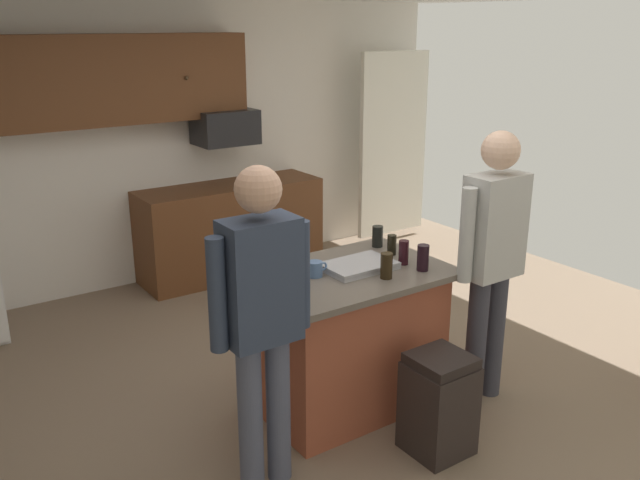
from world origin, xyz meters
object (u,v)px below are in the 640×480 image
Objects in this scene: kitchen_island at (347,338)px; mug_blue_stoneware at (289,274)px; person_host_foreground at (262,310)px; tumbler_amber at (404,252)px; mug_ceramic_white at (315,269)px; glass_short_whisky at (423,258)px; glass_pilsner at (378,236)px; glass_stout_tall at (386,266)px; serving_tray at (359,266)px; glass_dark_ale at (392,245)px; trash_bin at (439,404)px; microwave_over_range at (225,127)px; person_guest_by_door at (493,250)px.

kitchen_island is 10.15× the size of mug_blue_stoneware.
mug_blue_stoneware is at bearing 20.12° from person_host_foreground.
tumbler_amber reaches higher than mug_ceramic_white.
mug_ceramic_white is (-0.61, 0.29, -0.03)m from glass_short_whisky.
mug_ceramic_white is at bearing -160.97° from glass_pilsner.
glass_stout_tall is at bearing -15.12° from person_host_foreground.
person_host_foreground is at bearing -156.95° from serving_tray.
glass_pilsner is at bearing 81.12° from glass_dark_ale.
glass_short_whisky reaches higher than glass_pilsner.
glass_stout_tall is (0.52, -0.27, 0.03)m from mug_blue_stoneware.
trash_bin is (0.34, -0.75, -0.67)m from mug_ceramic_white.
glass_dark_ale is (0.04, 0.34, -0.01)m from glass_short_whisky.
glass_dark_ale is (-0.10, -2.55, -0.46)m from microwave_over_range.
glass_dark_ale is 0.86× the size of tumbler_amber.
kitchen_island is (-0.53, -2.64, -0.98)m from microwave_over_range.
microwave_over_range is 3.12m from person_guest_by_door.
kitchen_island is 0.55m from mug_ceramic_white.
glass_pilsner is (-0.34, 0.72, -0.04)m from person_guest_by_door.
person_host_foreground is 1.46m from glass_pilsner.
microwave_over_range is 0.45× the size of kitchen_island.
glass_dark_ale is 1.10m from trash_bin.
person_guest_by_door is 2.92× the size of trash_bin.
glass_stout_tall reaches higher than glass_pilsner.
trash_bin is (0.53, -0.76, -0.67)m from mug_blue_stoneware.
tumbler_amber is at bearing -107.99° from glass_dark_ale.
glass_dark_ale is at bearing 45.37° from glass_stout_tall.
mug_ceramic_white is (-0.21, 0.04, 0.50)m from kitchen_island.
mug_ceramic_white is at bearing 168.71° from kitchen_island.
kitchen_island is at bearing -11.29° from mug_ceramic_white.
person_guest_by_door is 1.29m from mug_blue_stoneware.
mug_blue_stoneware is 1.14m from trash_bin.
person_guest_by_door reaches higher than tumbler_amber.
tumbler_amber reaches higher than trash_bin.
person_host_foreground is at bearing -152.71° from glass_pilsner.
person_guest_by_door is at bearing -25.75° from mug_ceramic_white.
glass_pilsner is 0.47m from serving_tray.
trash_bin is (-0.40, -3.35, -1.15)m from microwave_over_range.
microwave_over_range is 3.36m from person_host_foreground.
microwave_over_range is 2.41m from glass_pilsner.
glass_short_whisky is (1.23, 0.15, -0.01)m from person_host_foreground.
serving_tray is (-0.35, -0.09, -0.05)m from glass_dark_ale.
person_host_foreground is (-1.37, -3.03, -0.43)m from microwave_over_range.
glass_pilsner is at bearing 76.47° from tumbler_amber.
person_guest_by_door is (0.80, -0.44, 0.57)m from kitchen_island.
glass_dark_ale is 1.00× the size of mug_ceramic_white.
glass_stout_tall is (0.33, -0.27, 0.03)m from mug_ceramic_white.
glass_stout_tall is at bearing -79.75° from serving_tray.
trash_bin is (-0.33, -0.98, -0.70)m from glass_pilsner.
tumbler_amber is at bearing -14.25° from kitchen_island.
glass_short_whisky is 1.22× the size of glass_dark_ale.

